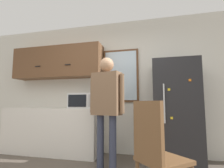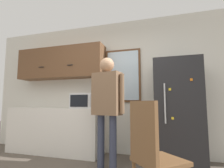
% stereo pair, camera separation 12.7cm
% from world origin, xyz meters
% --- Properties ---
extents(back_wall, '(6.00, 0.06, 2.70)m').
position_xyz_m(back_wall, '(0.00, 2.07, 1.35)').
color(back_wall, silver).
rests_on(back_wall, ground_plane).
extents(counter, '(1.97, 0.57, 0.89)m').
position_xyz_m(counter, '(-1.22, 1.76, 0.45)').
color(counter, silver).
rests_on(counter, ground_plane).
extents(upper_cabinets, '(1.97, 0.39, 0.66)m').
position_xyz_m(upper_cabinets, '(-1.22, 1.86, 1.86)').
color(upper_cabinets, brown).
extents(microwave, '(0.50, 0.39, 0.28)m').
position_xyz_m(microwave, '(-0.53, 1.68, 1.04)').
color(microwave, white).
rests_on(microwave, counter).
extents(person, '(0.59, 0.32, 1.72)m').
position_xyz_m(person, '(0.07, 1.21, 1.05)').
color(person, '#33384C').
rests_on(person, ground_plane).
extents(refrigerator, '(0.73, 0.71, 1.71)m').
position_xyz_m(refrigerator, '(1.14, 1.69, 0.85)').
color(refrigerator, '#232326').
rests_on(refrigerator, ground_plane).
extents(chair, '(0.60, 0.60, 1.01)m').
position_xyz_m(chair, '(0.81, 0.37, 0.54)').
color(chair, brown).
rests_on(chair, ground_plane).
extents(window, '(0.72, 0.05, 1.08)m').
position_xyz_m(window, '(0.14, 2.03, 1.55)').
color(window, brown).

